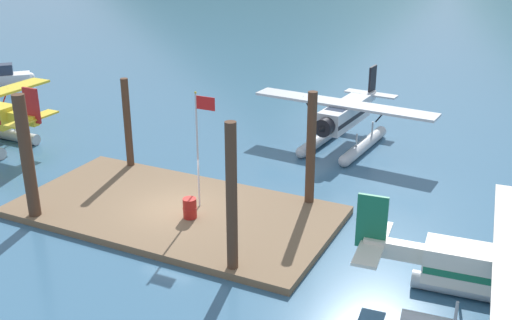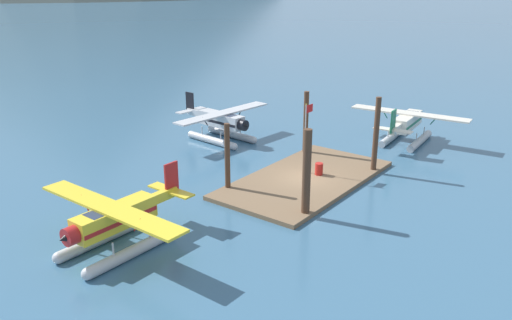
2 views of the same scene
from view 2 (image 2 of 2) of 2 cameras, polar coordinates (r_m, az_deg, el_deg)
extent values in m
plane|color=#38607F|center=(37.93, 5.42, -2.34)|extent=(1200.00, 1200.00, 0.00)
cube|color=brown|center=(37.87, 5.43, -2.12)|extent=(14.00, 7.21, 0.30)
cylinder|color=#4C3323|center=(31.40, 5.56, -1.55)|extent=(0.52, 0.52, 5.61)
cylinder|color=#4C3323|center=(39.43, 13.01, 2.59)|extent=(0.40, 0.40, 5.84)
cylinder|color=#4C3323|center=(35.26, -3.16, 0.22)|extent=(0.37, 0.37, 4.84)
cylinder|color=#4C3323|center=(42.77, 5.47, 3.97)|extent=(0.41, 0.41, 5.36)
cylinder|color=silver|center=(38.02, 5.40, 2.28)|extent=(0.08, 0.08, 5.11)
cube|color=red|center=(37.81, 5.87, 5.63)|extent=(0.90, 0.03, 0.56)
sphere|color=gold|center=(37.35, 5.53, 6.10)|extent=(0.10, 0.10, 0.10)
cylinder|color=#AD1E19|center=(38.32, 6.92, -0.97)|extent=(0.58, 0.58, 0.88)
torus|color=#AD1E19|center=(38.32, 6.92, -0.97)|extent=(0.62, 0.62, 0.04)
cylinder|color=#B7BABF|center=(48.09, -2.75, 2.85)|extent=(1.09, 5.63, 0.64)
sphere|color=#B7BABF|center=(46.25, -0.27, 2.20)|extent=(0.64, 0.64, 0.64)
cylinder|color=#B7BABF|center=(46.42, -4.92, 2.19)|extent=(1.09, 5.63, 0.64)
sphere|color=#B7BABF|center=(44.51, -2.43, 1.49)|extent=(0.64, 0.64, 0.64)
cylinder|color=#B7BABF|center=(47.10, -1.72, 3.36)|extent=(0.10, 0.10, 0.70)
cylinder|color=#B7BABF|center=(48.73, -3.77, 3.87)|extent=(0.10, 0.10, 0.70)
cylinder|color=#B7BABF|center=(45.40, -3.90, 2.71)|extent=(0.10, 0.10, 0.70)
cylinder|color=#B7BABF|center=(47.08, -5.95, 3.26)|extent=(0.10, 0.10, 0.70)
cube|color=silver|center=(46.81, -3.86, 4.43)|extent=(1.62, 4.88, 1.20)
cube|color=black|center=(46.83, -3.86, 4.31)|extent=(1.63, 4.79, 0.24)
cube|color=#283347|center=(45.98, -2.92, 4.60)|extent=(1.14, 1.18, 0.56)
cube|color=silver|center=(46.43, -3.62, 5.17)|extent=(10.48, 2.23, 0.14)
cylinder|color=black|center=(48.03, -1.74, 5.27)|extent=(0.63, 0.13, 0.84)
cylinder|color=black|center=(45.05, -5.60, 4.23)|extent=(0.63, 0.13, 0.84)
cylinder|color=black|center=(44.98, -1.44, 3.85)|extent=(1.00, 0.67, 0.96)
cone|color=black|center=(44.68, -1.02, 3.74)|extent=(0.39, 0.38, 0.36)
cube|color=silver|center=(49.09, -6.53, 5.18)|extent=(0.61, 2.23, 0.56)
cube|color=black|center=(49.55, -7.27, 6.29)|extent=(0.20, 1.01, 1.90)
cube|color=silver|center=(49.65, -7.16, 5.43)|extent=(3.25, 1.05, 0.10)
cylinder|color=#B7BABF|center=(28.59, -13.35, -9.72)|extent=(5.61, 0.69, 0.64)
sphere|color=#B7BABF|center=(27.21, -17.99, -11.79)|extent=(0.64, 0.64, 0.64)
cylinder|color=#B7BABF|center=(30.39, -16.38, -8.17)|extent=(5.61, 0.69, 0.64)
sphere|color=#B7BABF|center=(29.10, -20.85, -10.00)|extent=(0.64, 0.64, 0.64)
cylinder|color=#B7BABF|center=(27.65, -15.40, -9.38)|extent=(0.10, 0.10, 0.70)
cylinder|color=#B7BABF|center=(28.94, -11.61, -7.70)|extent=(0.10, 0.10, 0.70)
cylinder|color=#B7BABF|center=(29.51, -18.38, -7.79)|extent=(0.10, 0.10, 0.70)
cylinder|color=#B7BABF|center=(30.72, -14.70, -6.30)|extent=(0.10, 0.10, 0.70)
cube|color=yellow|center=(28.77, -15.19, -6.07)|extent=(4.81, 1.29, 1.20)
cube|color=#B21E1E|center=(28.81, -15.17, -6.25)|extent=(4.72, 1.30, 0.24)
cube|color=#283347|center=(28.07, -16.99, -6.17)|extent=(1.11, 1.06, 0.56)
cube|color=yellow|center=(28.33, -15.79, -5.04)|extent=(1.50, 10.41, 0.14)
cylinder|color=#B21E1E|center=(26.87, -12.87, -6.95)|extent=(0.09, 0.62, 0.84)
cylinder|color=#B21E1E|center=(30.15, -18.26, -4.49)|extent=(0.09, 0.62, 0.84)
cylinder|color=#B21E1E|center=(27.44, -19.67, -7.86)|extent=(0.61, 0.97, 0.96)
cone|color=black|center=(27.24, -20.46, -8.17)|extent=(0.35, 0.36, 0.36)
cube|color=yellow|center=(30.57, -10.39, -3.94)|extent=(2.20, 0.46, 0.56)
cube|color=#B21E1E|center=(30.80, -9.25, -1.97)|extent=(1.00, 0.13, 1.90)
cube|color=yellow|center=(31.02, -9.31, -3.32)|extent=(0.83, 3.21, 0.10)
cylinder|color=#B7BABF|center=(48.82, 14.69, 2.48)|extent=(5.63, 1.12, 0.64)
sphere|color=#B7BABF|center=(51.41, 15.67, 3.24)|extent=(0.64, 0.64, 0.64)
cylinder|color=#B7BABF|center=(48.18, 17.50, 1.99)|extent=(5.63, 1.12, 0.64)
sphere|color=#B7BABF|center=(50.80, 18.36, 2.77)|extent=(0.64, 0.64, 0.64)
cylinder|color=#B7BABF|center=(49.75, 15.19, 3.56)|extent=(0.10, 0.10, 0.70)
cylinder|color=#B7BABF|center=(47.54, 14.30, 2.91)|extent=(0.10, 0.10, 0.70)
cylinder|color=#B7BABF|center=(49.12, 17.96, 3.08)|extent=(0.10, 0.10, 0.70)
cylinder|color=#B7BABF|center=(46.88, 17.19, 2.41)|extent=(0.10, 0.10, 0.70)
cube|color=silver|center=(48.06, 16.26, 4.09)|extent=(4.89, 1.65, 1.20)
cube|color=#196B47|center=(48.08, 16.25, 3.97)|extent=(4.80, 1.66, 0.24)
cube|color=#283347|center=(48.99, 16.67, 4.73)|extent=(1.19, 1.15, 0.56)
cube|color=silver|center=(48.17, 16.44, 4.93)|extent=(2.30, 10.48, 0.14)
cylinder|color=#196B47|center=(48.87, 13.94, 4.95)|extent=(0.13, 0.63, 0.84)
cylinder|color=#196B47|center=(47.73, 18.93, 4.13)|extent=(0.13, 0.63, 0.84)
cylinder|color=#196B47|center=(50.58, 17.15, 4.74)|extent=(0.68, 1.01, 0.96)
cone|color=black|center=(51.01, 17.29, 4.84)|extent=(0.38, 0.39, 0.36)
cube|color=silver|center=(45.01, 15.08, 3.32)|extent=(2.23, 0.63, 0.56)
cube|color=#196B47|center=(43.96, 14.81, 4.12)|extent=(1.01, 0.21, 1.90)
cube|color=silver|center=(44.25, 14.77, 3.21)|extent=(1.07, 3.26, 0.10)
camera|label=1|loc=(43.88, 40.53, 12.43)|focal=42.85mm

